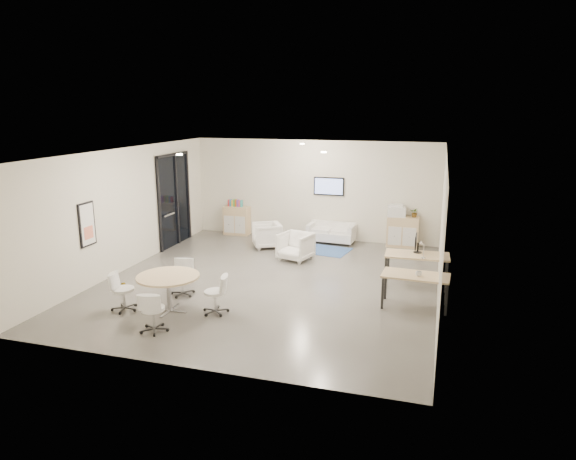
{
  "coord_description": "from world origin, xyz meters",
  "views": [
    {
      "loc": [
        3.87,
        -11.47,
        4.24
      ],
      "look_at": [
        0.35,
        0.4,
        1.25
      ],
      "focal_mm": 32.0,
      "sensor_mm": 36.0,
      "label": 1
    }
  ],
  "objects_px": {
    "loveseat": "(332,233)",
    "sideboard_right": "(403,232)",
    "desk_rear": "(417,257)",
    "sideboard_left": "(237,221)",
    "round_table": "(168,279)",
    "armchair_right": "(295,245)",
    "armchair_left": "(267,234)",
    "desk_front": "(416,278)"
  },
  "relations": [
    {
      "from": "loveseat",
      "to": "round_table",
      "type": "height_order",
      "value": "round_table"
    },
    {
      "from": "armchair_left",
      "to": "armchair_right",
      "type": "height_order",
      "value": "armchair_right"
    },
    {
      "from": "armchair_right",
      "to": "desk_rear",
      "type": "xyz_separation_m",
      "value": [
        3.38,
        -1.22,
        0.28
      ]
    },
    {
      "from": "desk_front",
      "to": "loveseat",
      "type": "bearing_deg",
      "value": 123.55
    },
    {
      "from": "sideboard_right",
      "to": "desk_rear",
      "type": "xyz_separation_m",
      "value": [
        0.59,
        -3.5,
        0.23
      ]
    },
    {
      "from": "sideboard_left",
      "to": "desk_front",
      "type": "relative_size",
      "value": 0.66
    },
    {
      "from": "desk_rear",
      "to": "round_table",
      "type": "height_order",
      "value": "round_table"
    },
    {
      "from": "armchair_right",
      "to": "round_table",
      "type": "relative_size",
      "value": 0.65
    },
    {
      "from": "loveseat",
      "to": "round_table",
      "type": "relative_size",
      "value": 1.15
    },
    {
      "from": "loveseat",
      "to": "armchair_right",
      "type": "distance_m",
      "value": 2.25
    },
    {
      "from": "loveseat",
      "to": "armchair_right",
      "type": "bearing_deg",
      "value": -100.91
    },
    {
      "from": "sideboard_left",
      "to": "desk_rear",
      "type": "xyz_separation_m",
      "value": [
        6.09,
        -3.51,
        0.23
      ]
    },
    {
      "from": "sideboard_right",
      "to": "armchair_right",
      "type": "height_order",
      "value": "sideboard_right"
    },
    {
      "from": "sideboard_left",
      "to": "sideboard_right",
      "type": "bearing_deg",
      "value": -0.08
    },
    {
      "from": "sideboard_left",
      "to": "armchair_right",
      "type": "xyz_separation_m",
      "value": [
        2.71,
        -2.28,
        -0.05
      ]
    },
    {
      "from": "loveseat",
      "to": "desk_front",
      "type": "bearing_deg",
      "value": -55.21
    },
    {
      "from": "loveseat",
      "to": "armchair_right",
      "type": "relative_size",
      "value": 1.76
    },
    {
      "from": "armchair_left",
      "to": "round_table",
      "type": "distance_m",
      "value": 5.43
    },
    {
      "from": "desk_rear",
      "to": "desk_front",
      "type": "xyz_separation_m",
      "value": [
        0.04,
        -1.43,
        -0.04
      ]
    },
    {
      "from": "armchair_left",
      "to": "round_table",
      "type": "height_order",
      "value": "armchair_left"
    },
    {
      "from": "sideboard_left",
      "to": "sideboard_right",
      "type": "relative_size",
      "value": 1.01
    },
    {
      "from": "loveseat",
      "to": "armchair_left",
      "type": "distance_m",
      "value": 2.13
    },
    {
      "from": "sideboard_left",
      "to": "round_table",
      "type": "bearing_deg",
      "value": -80.05
    },
    {
      "from": "sideboard_right",
      "to": "armchair_left",
      "type": "distance_m",
      "value": 4.19
    },
    {
      "from": "loveseat",
      "to": "armchair_left",
      "type": "xyz_separation_m",
      "value": [
        -1.8,
        -1.14,
        0.12
      ]
    },
    {
      "from": "sideboard_right",
      "to": "loveseat",
      "type": "relative_size",
      "value": 0.63
    },
    {
      "from": "armchair_right",
      "to": "loveseat",
      "type": "bearing_deg",
      "value": 90.68
    },
    {
      "from": "armchair_right",
      "to": "desk_front",
      "type": "xyz_separation_m",
      "value": [
        3.42,
        -2.66,
        0.23
      ]
    },
    {
      "from": "loveseat",
      "to": "sideboard_right",
      "type": "bearing_deg",
      "value": 7.27
    },
    {
      "from": "round_table",
      "to": "desk_front",
      "type": "bearing_deg",
      "value": 19.28
    },
    {
      "from": "desk_rear",
      "to": "armchair_right",
      "type": "bearing_deg",
      "value": 158.29
    },
    {
      "from": "loveseat",
      "to": "desk_front",
      "type": "distance_m",
      "value": 5.6
    },
    {
      "from": "desk_rear",
      "to": "round_table",
      "type": "bearing_deg",
      "value": -149.02
    },
    {
      "from": "armchair_left",
      "to": "desk_rear",
      "type": "relative_size",
      "value": 0.55
    },
    {
      "from": "loveseat",
      "to": "desk_rear",
      "type": "xyz_separation_m",
      "value": [
        2.79,
        -3.39,
        0.41
      ]
    },
    {
      "from": "desk_rear",
      "to": "sideboard_left",
      "type": "bearing_deg",
      "value": 148.23
    },
    {
      "from": "loveseat",
      "to": "desk_rear",
      "type": "height_order",
      "value": "desk_rear"
    },
    {
      "from": "armchair_left",
      "to": "desk_rear",
      "type": "height_order",
      "value": "armchair_left"
    },
    {
      "from": "armchair_right",
      "to": "armchair_left",
      "type": "bearing_deg",
      "value": 155.63
    },
    {
      "from": "desk_rear",
      "to": "loveseat",
      "type": "bearing_deg",
      "value": 127.68
    },
    {
      "from": "armchair_left",
      "to": "desk_front",
      "type": "bearing_deg",
      "value": 22.71
    },
    {
      "from": "loveseat",
      "to": "armchair_left",
      "type": "bearing_deg",
      "value": -143.25
    }
  ]
}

